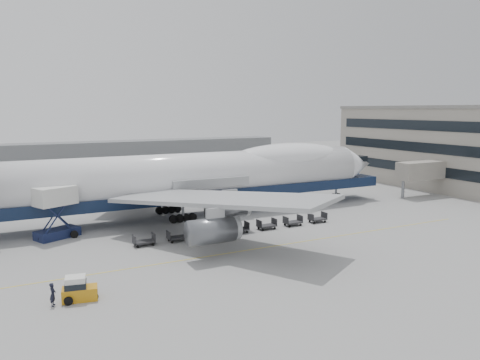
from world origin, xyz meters
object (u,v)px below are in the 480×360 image
catering_truck (56,209)px  baggage_tug (78,290)px  airliner (199,176)px  ground_worker (53,294)px

catering_truck → baggage_tug: size_ratio=2.11×
baggage_tug → airliner: bearing=60.3°
airliner → ground_worker: airliner is taller
airliner → baggage_tug: airliner is taller
catering_truck → airliner: bearing=-14.6°
airliner → baggage_tug: (-20.02, -23.49, -4.76)m
airliner → ground_worker: (-21.91, -23.71, -4.72)m
ground_worker → catering_truck: bearing=13.6°
catering_truck → ground_worker: bearing=-121.9°
airliner → baggage_tug: bearing=-130.4°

